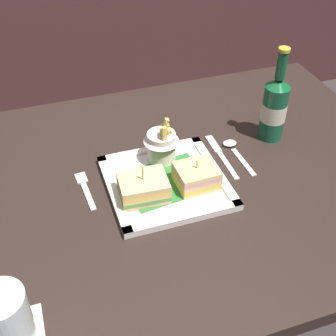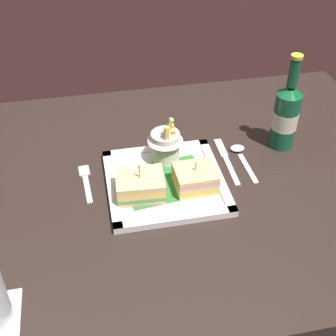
{
  "view_description": "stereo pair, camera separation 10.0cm",
  "coord_description": "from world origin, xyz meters",
  "px_view_note": "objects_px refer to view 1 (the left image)",
  "views": [
    {
      "loc": [
        -0.26,
        -0.74,
        1.4
      ],
      "look_at": [
        -0.01,
        -0.01,
        0.77
      ],
      "focal_mm": 48.52,
      "sensor_mm": 36.0,
      "label": 1
    },
    {
      "loc": [
        -0.16,
        -0.77,
        1.4
      ],
      "look_at": [
        -0.01,
        -0.01,
        0.77
      ],
      "focal_mm": 48.52,
      "sensor_mm": 36.0,
      "label": 2
    }
  ],
  "objects_px": {
    "water_glass": "(6,321)",
    "knife": "(220,154)",
    "sandwich_half_left": "(143,188)",
    "fries_cup": "(162,142)",
    "sandwich_half_right": "(196,176)",
    "spoon": "(233,148)",
    "square_plate": "(166,182)",
    "fork": "(85,188)",
    "dining_table": "(170,225)",
    "beer_bottle": "(274,107)"
  },
  "relations": [
    {
      "from": "sandwich_half_left",
      "to": "spoon",
      "type": "xyz_separation_m",
      "value": [
        0.26,
        0.1,
        -0.03
      ]
    },
    {
      "from": "fork",
      "to": "spoon",
      "type": "bearing_deg",
      "value": 3.64
    },
    {
      "from": "fries_cup",
      "to": "water_glass",
      "type": "bearing_deg",
      "value": -136.16
    },
    {
      "from": "square_plate",
      "to": "fork",
      "type": "distance_m",
      "value": 0.18
    },
    {
      "from": "beer_bottle",
      "to": "fork",
      "type": "bearing_deg",
      "value": -174.61
    },
    {
      "from": "dining_table",
      "to": "spoon",
      "type": "xyz_separation_m",
      "value": [
        0.18,
        0.05,
        0.16
      ]
    },
    {
      "from": "dining_table",
      "to": "square_plate",
      "type": "xyz_separation_m",
      "value": [
        -0.02,
        -0.02,
        0.16
      ]
    },
    {
      "from": "sandwich_half_right",
      "to": "knife",
      "type": "distance_m",
      "value": 0.14
    },
    {
      "from": "fries_cup",
      "to": "fork",
      "type": "xyz_separation_m",
      "value": [
        -0.19,
        -0.03,
        -0.06
      ]
    },
    {
      "from": "sandwich_half_left",
      "to": "fries_cup",
      "type": "xyz_separation_m",
      "value": [
        0.08,
        0.11,
        0.03
      ]
    },
    {
      "from": "beer_bottle",
      "to": "sandwich_half_right",
      "type": "bearing_deg",
      "value": -153.78
    },
    {
      "from": "dining_table",
      "to": "fries_cup",
      "type": "xyz_separation_m",
      "value": [
        0.0,
        0.06,
        0.21
      ]
    },
    {
      "from": "beer_bottle",
      "to": "water_glass",
      "type": "relative_size",
      "value": 2.28
    },
    {
      "from": "fries_cup",
      "to": "fork",
      "type": "height_order",
      "value": "fries_cup"
    },
    {
      "from": "fries_cup",
      "to": "beer_bottle",
      "type": "relative_size",
      "value": 0.45
    },
    {
      "from": "fork",
      "to": "water_glass",
      "type": "bearing_deg",
      "value": -118.8
    },
    {
      "from": "beer_bottle",
      "to": "water_glass",
      "type": "xyz_separation_m",
      "value": [
        -0.66,
        -0.37,
        -0.04
      ]
    },
    {
      "from": "fork",
      "to": "spoon",
      "type": "relative_size",
      "value": 0.91
    },
    {
      "from": "beer_bottle",
      "to": "fork",
      "type": "xyz_separation_m",
      "value": [
        -0.49,
        -0.05,
        -0.09
      ]
    },
    {
      "from": "square_plate",
      "to": "spoon",
      "type": "height_order",
      "value": "square_plate"
    },
    {
      "from": "sandwich_half_right",
      "to": "beer_bottle",
      "type": "bearing_deg",
      "value": 26.22
    },
    {
      "from": "water_glass",
      "to": "spoon",
      "type": "xyz_separation_m",
      "value": [
        0.55,
        0.35,
        -0.04
      ]
    },
    {
      "from": "square_plate",
      "to": "fork",
      "type": "height_order",
      "value": "square_plate"
    },
    {
      "from": "sandwich_half_right",
      "to": "knife",
      "type": "relative_size",
      "value": 0.51
    },
    {
      "from": "fork",
      "to": "sandwich_half_left",
      "type": "bearing_deg",
      "value": -34.29
    },
    {
      "from": "fries_cup",
      "to": "beer_bottle",
      "type": "bearing_deg",
      "value": 2.59
    },
    {
      "from": "water_glass",
      "to": "square_plate",
      "type": "bearing_deg",
      "value": 38.1
    },
    {
      "from": "dining_table",
      "to": "knife",
      "type": "xyz_separation_m",
      "value": [
        0.14,
        0.05,
        0.15
      ]
    },
    {
      "from": "fork",
      "to": "dining_table",
      "type": "bearing_deg",
      "value": -9.06
    },
    {
      "from": "dining_table",
      "to": "fries_cup",
      "type": "height_order",
      "value": "fries_cup"
    },
    {
      "from": "sandwich_half_right",
      "to": "spoon",
      "type": "xyz_separation_m",
      "value": [
        0.14,
        0.1,
        -0.03
      ]
    },
    {
      "from": "square_plate",
      "to": "beer_bottle",
      "type": "distance_m",
      "value": 0.33
    },
    {
      "from": "fries_cup",
      "to": "beer_bottle",
      "type": "height_order",
      "value": "beer_bottle"
    },
    {
      "from": "sandwich_half_left",
      "to": "water_glass",
      "type": "distance_m",
      "value": 0.38
    },
    {
      "from": "water_glass",
      "to": "knife",
      "type": "distance_m",
      "value": 0.62
    },
    {
      "from": "sandwich_half_left",
      "to": "knife",
      "type": "height_order",
      "value": "sandwich_half_left"
    },
    {
      "from": "water_glass",
      "to": "knife",
      "type": "bearing_deg",
      "value": 33.48
    },
    {
      "from": "knife",
      "to": "square_plate",
      "type": "bearing_deg",
      "value": -158.55
    },
    {
      "from": "water_glass",
      "to": "fries_cup",
      "type": "bearing_deg",
      "value": 43.84
    },
    {
      "from": "sandwich_half_right",
      "to": "beer_bottle",
      "type": "xyz_separation_m",
      "value": [
        0.25,
        0.12,
        0.05
      ]
    },
    {
      "from": "square_plate",
      "to": "sandwich_half_right",
      "type": "bearing_deg",
      "value": -27.2
    },
    {
      "from": "water_glass",
      "to": "spoon",
      "type": "height_order",
      "value": "water_glass"
    },
    {
      "from": "sandwich_half_left",
      "to": "spoon",
      "type": "relative_size",
      "value": 0.77
    },
    {
      "from": "dining_table",
      "to": "fries_cup",
      "type": "distance_m",
      "value": 0.22
    },
    {
      "from": "water_glass",
      "to": "spoon",
      "type": "relative_size",
      "value": 0.76
    },
    {
      "from": "fork",
      "to": "beer_bottle",
      "type": "bearing_deg",
      "value": 5.39
    },
    {
      "from": "dining_table",
      "to": "square_plate",
      "type": "distance_m",
      "value": 0.16
    },
    {
      "from": "square_plate",
      "to": "knife",
      "type": "height_order",
      "value": "square_plate"
    },
    {
      "from": "knife",
      "to": "sandwich_half_right",
      "type": "bearing_deg",
      "value": -136.84
    },
    {
      "from": "sandwich_half_left",
      "to": "fries_cup",
      "type": "relative_size",
      "value": 0.98
    }
  ]
}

